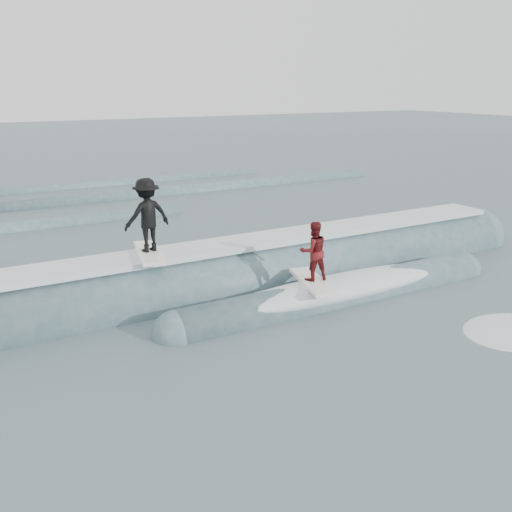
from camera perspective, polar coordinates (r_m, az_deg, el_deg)
ground at (r=12.20m, az=8.35°, el=-9.16°), size 160.00×160.00×0.00m
breaking_wave at (r=15.54m, az=-0.37°, el=-2.97°), size 20.78×3.96×2.36m
surfer_black at (r=14.14m, az=-10.83°, el=3.77°), size 1.24×2.07×1.91m
surfer_red at (r=13.99m, az=5.75°, el=0.01°), size 1.05×2.07×1.57m
whitewater at (r=11.11m, az=21.65°, el=-13.06°), size 15.46×6.35×0.10m
far_swells at (r=27.34m, az=-17.12°, el=4.94°), size 35.37×8.65×0.80m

